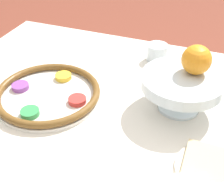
{
  "coord_description": "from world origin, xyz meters",
  "views": [
    {
      "loc": [
        0.13,
        -0.63,
        1.23
      ],
      "look_at": [
        -0.11,
        0.01,
        0.74
      ],
      "focal_mm": 50.0,
      "sensor_mm": 36.0,
      "label": 1
    }
  ],
  "objects_px": {
    "seder_plate": "(48,94)",
    "cup_mid": "(157,52)",
    "orange_fruit": "(197,60)",
    "bread_plate": "(212,169)",
    "fruit_stand": "(182,84)"
  },
  "relations": [
    {
      "from": "seder_plate",
      "to": "cup_mid",
      "type": "xyz_separation_m",
      "value": [
        0.23,
        0.32,
        0.01
      ]
    },
    {
      "from": "orange_fruit",
      "to": "bread_plate",
      "type": "height_order",
      "value": "orange_fruit"
    },
    {
      "from": "fruit_stand",
      "to": "cup_mid",
      "type": "xyz_separation_m",
      "value": [
        -0.12,
        0.23,
        -0.05
      ]
    },
    {
      "from": "seder_plate",
      "to": "bread_plate",
      "type": "height_order",
      "value": "seder_plate"
    },
    {
      "from": "fruit_stand",
      "to": "orange_fruit",
      "type": "height_order",
      "value": "orange_fruit"
    },
    {
      "from": "cup_mid",
      "to": "seder_plate",
      "type": "bearing_deg",
      "value": -126.15
    },
    {
      "from": "fruit_stand",
      "to": "cup_mid",
      "type": "bearing_deg",
      "value": 117.15
    },
    {
      "from": "seder_plate",
      "to": "fruit_stand",
      "type": "xyz_separation_m",
      "value": [
        0.35,
        0.09,
        0.06
      ]
    },
    {
      "from": "fruit_stand",
      "to": "cup_mid",
      "type": "relative_size",
      "value": 3.11
    },
    {
      "from": "bread_plate",
      "to": "cup_mid",
      "type": "relative_size",
      "value": 2.32
    },
    {
      "from": "seder_plate",
      "to": "orange_fruit",
      "type": "bearing_deg",
      "value": 17.28
    },
    {
      "from": "orange_fruit",
      "to": "bread_plate",
      "type": "distance_m",
      "value": 0.27
    },
    {
      "from": "cup_mid",
      "to": "fruit_stand",
      "type": "bearing_deg",
      "value": -62.85
    },
    {
      "from": "seder_plate",
      "to": "orange_fruit",
      "type": "height_order",
      "value": "orange_fruit"
    },
    {
      "from": "fruit_stand",
      "to": "orange_fruit",
      "type": "bearing_deg",
      "value": 51.56
    }
  ]
}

